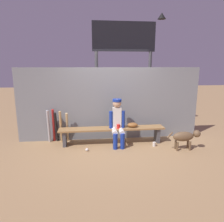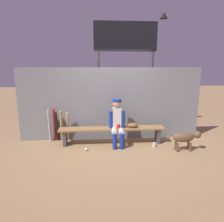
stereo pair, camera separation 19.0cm
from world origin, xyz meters
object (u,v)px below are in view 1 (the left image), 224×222
object	(u,v)px
bat_wood_natural	(67,127)
baseball	(87,150)
baseball_glove	(133,125)
cup_on_bench	(118,126)
player_seated	(117,121)
bat_wood_tan	(61,127)
bat_aluminum_red	(54,125)
cup_on_ground	(154,144)
scoreboard	(126,50)
dog	(186,137)
dugout_bench	(112,131)
bat_aluminum_black	(56,127)
bat_aluminum_silver	(49,126)

from	to	relation	value
bat_wood_natural	baseball	distance (m)	0.98
baseball_glove	bat_wood_natural	world-z (taller)	bat_wood_natural
cup_on_bench	bat_wood_natural	bearing A→B (deg)	164.05
player_seated	bat_wood_tan	xyz separation A→B (m)	(-1.47, 0.34, -0.20)
bat_aluminum_red	cup_on_ground	size ratio (longest dim) A/B	8.36
baseball	scoreboard	xyz separation A→B (m)	(1.22, 1.68, 2.44)
scoreboard	bat_wood_natural	bearing A→B (deg)	-151.62
bat_wood_tan	scoreboard	bearing A→B (deg)	27.92
bat_wood_natural	scoreboard	distance (m)	2.86
player_seated	dog	world-z (taller)	player_seated
dugout_bench	bat_wood_natural	distance (m)	1.22
bat_aluminum_red	baseball	world-z (taller)	bat_aluminum_red
bat_aluminum_red	dugout_bench	bearing A→B (deg)	-11.64
dog	bat_aluminum_black	bearing A→B (deg)	164.20
baseball	cup_on_bench	xyz separation A→B (m)	(0.82, 0.36, 0.45)
player_seated	bat_aluminum_black	bearing A→B (deg)	165.65
bat_wood_natural	scoreboard	xyz separation A→B (m)	(1.74, 0.94, 2.07)
bat_wood_natural	cup_on_bench	xyz separation A→B (m)	(1.34, -0.38, 0.09)
dugout_bench	dog	distance (m)	1.84
bat_aluminum_red	baseball	size ratio (longest dim) A/B	12.42
baseball	cup_on_ground	xyz separation A→B (m)	(1.71, 0.13, 0.02)
scoreboard	baseball_glove	bearing A→B (deg)	-90.58
bat_aluminum_black	bat_aluminum_red	bearing A→B (deg)	169.01
dugout_bench	bat_aluminum_red	distance (m)	1.58
baseball_glove	bat_wood_natural	distance (m)	1.76
baseball	baseball_glove	bearing A→B (deg)	19.92
bat_aluminum_black	dog	distance (m)	3.33
player_seated	cup_on_bench	distance (m)	0.16
cup_on_ground	dugout_bench	bearing A→B (deg)	163.45
baseball	dog	size ratio (longest dim) A/B	0.09
baseball_glove	dog	distance (m)	1.34
bat_wood_natural	bat_aluminum_silver	world-z (taller)	bat_aluminum_silver
bat_aluminum_black	scoreboard	size ratio (longest dim) A/B	0.23
bat_aluminum_red	cup_on_bench	xyz separation A→B (m)	(1.70, -0.40, 0.03)
player_seated	bat_wood_tan	bearing A→B (deg)	166.79
bat_wood_tan	bat_aluminum_red	size ratio (longest dim) A/B	0.95
player_seated	baseball	xyz separation A→B (m)	(-0.79, -0.33, -0.60)
cup_on_ground	baseball	bearing A→B (deg)	-175.83
dugout_bench	bat_wood_tan	bearing A→B (deg)	169.87
bat_wood_natural	baseball	xyz separation A→B (m)	(0.52, -0.74, -0.37)
bat_wood_natural	baseball	world-z (taller)	bat_wood_natural
baseball	cup_on_bench	bearing A→B (deg)	23.69
bat_wood_natural	bat_aluminum_red	xyz separation A→B (m)	(-0.36, 0.01, 0.05)
dog	player_seated	bearing A→B (deg)	162.78
baseball_glove	scoreboard	xyz separation A→B (m)	(0.01, 1.25, 1.98)
baseball	scoreboard	bearing A→B (deg)	54.05
cup_on_bench	dog	size ratio (longest dim) A/B	0.13
dugout_bench	bat_aluminum_silver	bearing A→B (deg)	170.86
player_seated	bat_aluminum_black	xyz separation A→B (m)	(-1.60, 0.41, -0.23)
player_seated	bat_wood_tan	size ratio (longest dim) A/B	1.36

